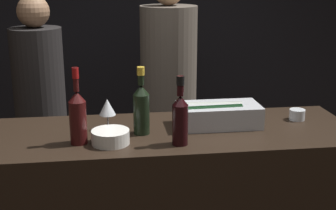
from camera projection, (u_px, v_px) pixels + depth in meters
wall_back_chalkboard at (137, 18)px, 4.19m from camera, size 6.40×0.06×2.80m
ice_bin_with_bottles at (217, 114)px, 2.29m from camera, size 0.40×0.21×0.11m
bowl_white at (111, 137)px, 2.07m from camera, size 0.17×0.17×0.06m
wine_glass at (107, 108)px, 2.22m from camera, size 0.08×0.08×0.15m
candle_votive at (297, 114)px, 2.39m from camera, size 0.08×0.08×0.05m
champagne_bottle at (141, 107)px, 2.16m from camera, size 0.08×0.08×0.32m
red_wine_bottle_tall at (78, 115)px, 2.04m from camera, size 0.08×0.08×0.34m
red_wine_bottle_black_foil at (180, 117)px, 2.03m from camera, size 0.07×0.07×0.31m
person_in_hoodie at (41, 106)px, 3.18m from camera, size 0.34×0.34×1.67m
person_blond_tee at (169, 87)px, 3.43m from camera, size 0.41×0.41×1.79m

